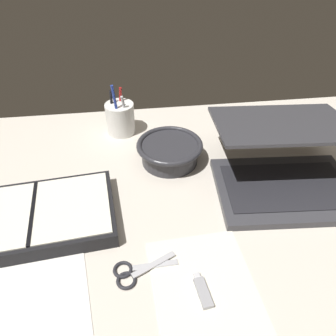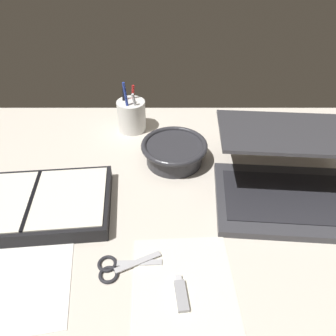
# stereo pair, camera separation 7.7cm
# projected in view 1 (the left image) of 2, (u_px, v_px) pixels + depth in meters

# --- Properties ---
(desk_top) EXTENTS (1.40, 1.00, 0.02)m
(desk_top) POSITION_uv_depth(u_px,v_px,m) (174.00, 216.00, 0.76)
(desk_top) COLOR beige
(desk_top) RESTS_ON ground
(laptop) EXTENTS (0.36, 0.36, 0.16)m
(laptop) POSITION_uv_depth(u_px,v_px,m) (285.00, 166.00, 0.81)
(laptop) COLOR #38383D
(laptop) RESTS_ON desk_top
(bowl) EXTENTS (0.18, 0.18, 0.06)m
(bowl) POSITION_uv_depth(u_px,v_px,m) (170.00, 151.00, 0.89)
(bowl) COLOR #2D2D33
(bowl) RESTS_ON desk_top
(pen_cup) EXTENTS (0.09, 0.09, 0.17)m
(pen_cup) POSITION_uv_depth(u_px,v_px,m) (120.00, 118.00, 0.99)
(pen_cup) COLOR white
(pen_cup) RESTS_ON desk_top
(planner) EXTENTS (0.37, 0.24, 0.04)m
(planner) POSITION_uv_depth(u_px,v_px,m) (35.00, 217.00, 0.72)
(planner) COLOR black
(planner) RESTS_ON desk_top
(scissors) EXTENTS (0.13, 0.07, 0.01)m
(scissors) POSITION_uv_depth(u_px,v_px,m) (132.00, 273.00, 0.63)
(scissors) COLOR #B7B7BC
(scissors) RESTS_ON desk_top
(paper_sheet_front) EXTENTS (0.20, 0.29, 0.00)m
(paper_sheet_front) POSITION_uv_depth(u_px,v_px,m) (207.00, 296.00, 0.60)
(paper_sheet_front) COLOR silver
(paper_sheet_front) RESTS_ON desk_top
(paper_sheet_beside_planner) EXTENTS (0.20, 0.30, 0.00)m
(paper_sheet_beside_planner) POSITION_uv_depth(u_px,v_px,m) (43.00, 282.00, 0.62)
(paper_sheet_beside_planner) COLOR white
(paper_sheet_beside_planner) RESTS_ON desk_top
(usb_drive) EXTENTS (0.03, 0.07, 0.01)m
(usb_drive) POSITION_uv_depth(u_px,v_px,m) (203.00, 292.00, 0.60)
(usb_drive) COLOR #99999E
(usb_drive) RESTS_ON desk_top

